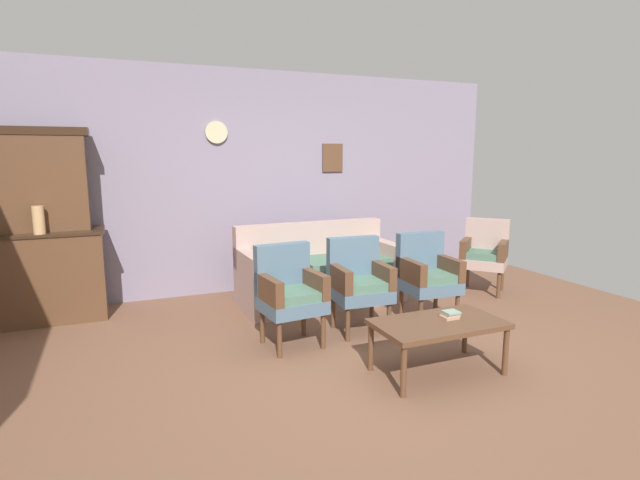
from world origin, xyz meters
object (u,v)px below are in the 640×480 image
Objects in this scene: vase_on_cabinet at (39,220)px; floral_couch at (319,274)px; armchair_by_doorway at (359,280)px; armchair_near_cabinet at (427,273)px; side_cabinet at (47,276)px; book_stack_on_table at (450,315)px; armchair_near_couch_end at (290,290)px; wingback_chair_by_fireplace at (485,252)px; coffee_table at (438,327)px.

floral_couch is (2.83, -0.29, -0.74)m from vase_on_cabinet.
armchair_by_doorway is 1.00× the size of armchair_near_cabinet.
side_cabinet is 3.90m from armchair_near_cabinet.
side_cabinet reaches higher than book_stack_on_table.
armchair_near_couch_end and wingback_chair_by_fireplace have the same top height.
armchair_near_couch_end is 1.00× the size of armchair_near_cabinet.
armchair_by_doorway is 1.00× the size of wingback_chair_by_fireplace.
floral_couch and armchair_by_doorway have the same top height.
book_stack_on_table is (0.13, 0.03, 0.07)m from coffee_table.
armchair_by_doorway and armchair_near_cabinet have the same top height.
armchair_near_cabinet is 1.26m from coffee_table.
side_cabinet is 8.58× the size of book_stack_on_table.
coffee_table is (2.95, -2.40, -0.69)m from vase_on_cabinet.
vase_on_cabinet is at bearing 154.95° from armchair_by_doorway.
armchair_by_doorway is at bearing 178.88° from armchair_near_cabinet.
side_cabinet is 3.19m from armchair_by_doorway.
wingback_chair_by_fireplace is (4.89, -0.87, 0.03)m from side_cabinet.
side_cabinet is 0.63m from vase_on_cabinet.
armchair_near_couch_end is at bearing -165.71° from wingback_chair_by_fireplace.
armchair_near_couch_end is at bearing -37.24° from side_cabinet.
wingback_chair_by_fireplace is 2.59m from coffee_table.
wingback_chair_by_fireplace is (4.88, -0.68, -0.57)m from vase_on_cabinet.
wingback_chair_by_fireplace is at bearing 43.18° from book_stack_on_table.
armchair_by_doorway is (-0.01, -1.02, 0.17)m from floral_couch.
vase_on_cabinet is 2.05× the size of book_stack_on_table.
armchair_near_cabinet is (1.51, 0.07, 0.00)m from armchair_near_couch_end.
wingback_chair_by_fireplace is at bearing 41.68° from coffee_table.
wingback_chair_by_fireplace is at bearing -10.08° from side_cabinet.
side_cabinet is at bearing 140.21° from book_stack_on_table.
vase_on_cabinet reaches higher than book_stack_on_table.
armchair_by_doorway reaches higher than book_stack_on_table.
armchair_near_couch_end is 0.90× the size of coffee_table.
floral_couch is 2.11m from coffee_table.
armchair_near_couch_end is at bearing -124.15° from floral_couch.
side_cabinet is at bearing 90.94° from vase_on_cabinet.
armchair_by_doorway is 1.10m from book_stack_on_table.
vase_on_cabinet is 0.31× the size of armchair_by_doorway.
book_stack_on_table is at bearing -115.94° from armchair_near_cabinet.
floral_couch is 2.10m from book_stack_on_table.
armchair_near_couch_end is (2.08, -1.58, 0.03)m from side_cabinet.
vase_on_cabinet is at bearing -89.06° from side_cabinet.
vase_on_cabinet is (0.00, -0.19, 0.60)m from side_cabinet.
armchair_near_cabinet is 1.00× the size of wingback_chair_by_fireplace.
book_stack_on_table is (0.25, -2.08, 0.12)m from floral_couch.
armchair_near_cabinet reaches higher than coffee_table.
vase_on_cabinet is 4.96m from wingback_chair_by_fireplace.
vase_on_cabinet reaches higher than floral_couch.
vase_on_cabinet is 2.94m from floral_couch.
coffee_table is at bearing -168.37° from book_stack_on_table.
wingback_chair_by_fireplace is (1.30, 0.65, 0.00)m from armchair_near_cabinet.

